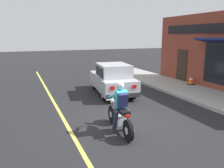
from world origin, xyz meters
TOP-DOWN VIEW (x-y plane):
  - ground_plane at (0.00, 0.00)m, footprint 80.00×80.00m
  - sidewalk_curb at (5.19, 3.00)m, footprint 2.60×22.00m
  - lane_stripe at (-1.80, 3.00)m, footprint 0.12×19.80m
  - storefront_building at (6.72, 1.85)m, footprint 1.25×10.12m
  - motorcycle_with_rider at (-0.36, -0.52)m, footprint 0.59×2.02m
  - car_hatchback at (1.26, 3.83)m, footprint 2.10×3.96m
  - traffic_cone at (6.12, 3.40)m, footprint 0.36×0.36m

SIDE VIEW (x-z plane):
  - ground_plane at x=0.00m, z-range 0.00..0.00m
  - lane_stripe at x=-1.80m, z-range 0.00..0.01m
  - sidewalk_curb at x=5.19m, z-range 0.00..0.14m
  - traffic_cone at x=6.12m, z-range 0.13..0.73m
  - motorcycle_with_rider at x=-0.36m, z-range -0.13..1.49m
  - car_hatchback at x=1.26m, z-range -0.02..1.55m
  - storefront_building at x=6.72m, z-range 0.01..4.21m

